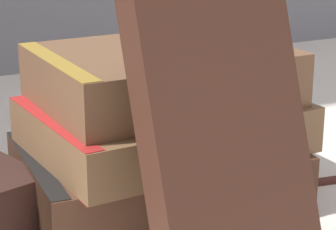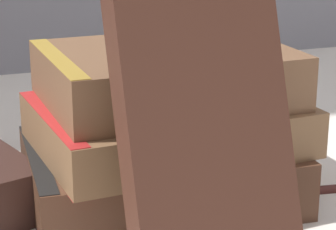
{
  "view_description": "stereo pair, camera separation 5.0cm",
  "coord_description": "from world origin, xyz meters",
  "px_view_note": "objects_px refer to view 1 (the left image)",
  "views": [
    {
      "loc": [
        -0.17,
        -0.39,
        0.21
      ],
      "look_at": [
        0.03,
        0.0,
        0.07
      ],
      "focal_mm": 75.0,
      "sensor_mm": 36.0,
      "label": 1
    },
    {
      "loc": [
        -0.12,
        -0.41,
        0.21
      ],
      "look_at": [
        0.03,
        0.0,
        0.07
      ],
      "focal_mm": 75.0,
      "sensor_mm": 36.0,
      "label": 2
    }
  ],
  "objects_px": {
    "book_flat_middle": "(157,125)",
    "pocket_watch": "(191,41)",
    "book_flat_top": "(155,76)",
    "book_leaning_front": "(225,149)",
    "book_flat_bottom": "(148,173)"
  },
  "relations": [
    {
      "from": "book_leaning_front",
      "to": "pocket_watch",
      "type": "height_order",
      "value": "book_leaning_front"
    },
    {
      "from": "book_flat_bottom",
      "to": "book_leaning_front",
      "type": "xyz_separation_m",
      "value": [
        -0.01,
        -0.11,
        0.06
      ]
    },
    {
      "from": "book_flat_middle",
      "to": "book_flat_top",
      "type": "bearing_deg",
      "value": 72.71
    },
    {
      "from": "book_leaning_front",
      "to": "book_flat_bottom",
      "type": "bearing_deg",
      "value": 85.89
    },
    {
      "from": "book_flat_bottom",
      "to": "book_flat_top",
      "type": "xyz_separation_m",
      "value": [
        0.01,
        0.0,
        0.07
      ]
    },
    {
      "from": "pocket_watch",
      "to": "book_flat_top",
      "type": "bearing_deg",
      "value": -179.0
    },
    {
      "from": "book_flat_middle",
      "to": "pocket_watch",
      "type": "distance_m",
      "value": 0.06
    },
    {
      "from": "book_flat_bottom",
      "to": "book_flat_middle",
      "type": "bearing_deg",
      "value": -42.43
    },
    {
      "from": "pocket_watch",
      "to": "book_flat_middle",
      "type": "bearing_deg",
      "value": -169.91
    },
    {
      "from": "book_flat_bottom",
      "to": "book_flat_top",
      "type": "relative_size",
      "value": 1.15
    },
    {
      "from": "book_flat_bottom",
      "to": "book_leaning_front",
      "type": "bearing_deg",
      "value": -90.44
    },
    {
      "from": "book_flat_middle",
      "to": "book_flat_top",
      "type": "height_order",
      "value": "book_flat_top"
    },
    {
      "from": "book_flat_top",
      "to": "book_leaning_front",
      "type": "bearing_deg",
      "value": -98.37
    },
    {
      "from": "book_flat_top",
      "to": "pocket_watch",
      "type": "xyz_separation_m",
      "value": [
        0.03,
        0.0,
        0.02
      ]
    },
    {
      "from": "book_flat_bottom",
      "to": "pocket_watch",
      "type": "bearing_deg",
      "value": 4.64
    }
  ]
}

